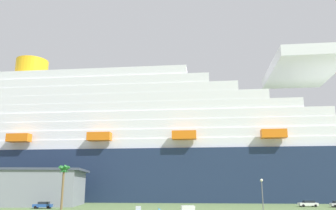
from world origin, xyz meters
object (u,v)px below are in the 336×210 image
street_lamp (262,190)px  parked_car_blue_suv (43,205)px  cruise_ship (110,150)px  parked_car_white_van (308,204)px  palm_tree (64,173)px

street_lamp → parked_car_blue_suv: (-48.48, 15.61, -3.57)m
cruise_ship → street_lamp: bearing=-57.7°
cruise_ship → parked_car_blue_suv: cruise_ship is taller
cruise_ship → street_lamp: cruise_ship is taller
street_lamp → parked_car_white_van: (17.94, 22.50, -3.57)m
cruise_ship → street_lamp: 78.53m
parked_car_blue_suv → palm_tree: bearing=-34.3°
parked_car_white_van → parked_car_blue_suv: (-66.42, -6.89, -0.00)m
cruise_ship → parked_car_white_van: size_ratio=61.62×
palm_tree → street_lamp: bearing=-15.4°
street_lamp → parked_car_blue_suv: street_lamp is taller
street_lamp → palm_tree: bearing=164.6°
parked_car_white_van → parked_car_blue_suv: 66.78m
cruise_ship → palm_tree: (-1.74, -53.35, -10.93)m
parked_car_blue_suv → street_lamp: bearing=-17.8°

